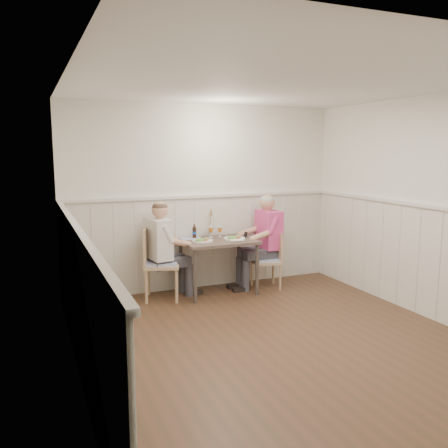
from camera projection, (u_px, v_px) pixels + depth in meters
name	position (u px, v px, depth m)	size (l,w,h in m)	color
ground_plane	(280.00, 342.00, 4.91)	(4.50, 4.50, 0.00)	#493220
room_shell	(283.00, 196.00, 4.68)	(4.04, 4.54, 2.60)	white
wainscot	(252.00, 263.00, 5.43)	(4.00, 4.49, 1.34)	silver
dining_table	(218.00, 247.00, 6.51)	(0.99, 0.70, 0.75)	#4E3C33
chair_right	(269.00, 258.00, 6.79)	(0.45, 0.45, 0.81)	tan
chair_left	(157.00, 261.00, 6.25)	(0.57, 0.57, 0.96)	tan
man_in_pink	(266.00, 248.00, 6.84)	(0.63, 0.44, 1.37)	#3F3F47
diner_cream	(162.00, 258.00, 6.27)	(0.66, 0.47, 1.33)	#3F3F47
plate_man	(234.00, 238.00, 6.53)	(0.30, 0.30, 0.08)	white
plate_diner	(202.00, 240.00, 6.36)	(0.28, 0.28, 0.07)	white
beer_glass_a	(220.00, 229.00, 6.70)	(0.06, 0.06, 0.16)	silver
beer_glass_b	(211.00, 230.00, 6.66)	(0.07, 0.07, 0.17)	silver
beer_bottle	(194.00, 232.00, 6.60)	(0.06, 0.06, 0.20)	black
rolled_napkin	(237.00, 241.00, 6.34)	(0.19, 0.06, 0.04)	white
grass_vase	(209.00, 223.00, 6.72)	(0.05, 0.05, 0.42)	silver
gingham_mat	(191.00, 238.00, 6.60)	(0.30, 0.25, 0.01)	#586AB2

